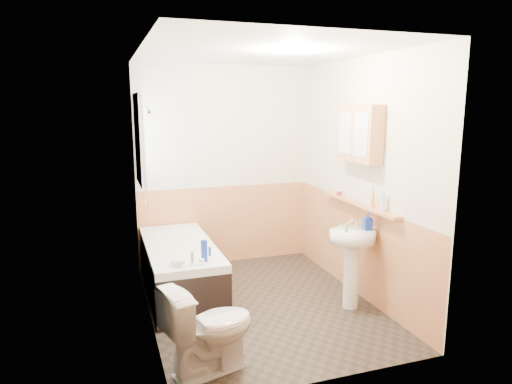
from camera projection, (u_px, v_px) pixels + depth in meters
floor at (261, 304)px, 4.69m from camera, size 2.80×2.80×0.00m
ceiling at (261, 52)px, 4.22m from camera, size 2.80×2.80×0.00m
wall_back at (224, 167)px, 5.77m from camera, size 2.20×0.02×2.50m
wall_front at (328, 218)px, 3.14m from camera, size 2.20×0.02×2.50m
wall_left at (145, 191)px, 4.10m from camera, size 0.02×2.80×2.50m
wall_right at (360, 179)px, 4.80m from camera, size 0.02×2.80×2.50m
wainscot_right at (355, 247)px, 4.94m from camera, size 0.01×2.80×1.00m
wainscot_front at (324, 317)px, 3.30m from camera, size 2.20×0.01×1.00m
wainscot_back at (225, 224)px, 5.89m from camera, size 2.20×0.01×1.00m
tile_cladding_left at (147, 191)px, 4.11m from camera, size 0.01×2.80×2.50m
tile_return_back at (165, 128)px, 5.42m from camera, size 0.75×0.01×1.50m
window at (139, 139)px, 4.93m from camera, size 0.03×0.79×0.99m
bathtub at (180, 268)px, 4.91m from camera, size 0.70×1.65×0.70m
shower_riser at (145, 139)px, 4.56m from camera, size 0.10×0.08×1.17m
toilet at (210, 328)px, 3.45m from camera, size 0.80×0.58×0.70m
sink at (352, 253)px, 4.52m from camera, size 0.47×0.38×0.91m
pine_shelf at (358, 204)px, 4.73m from camera, size 0.10×1.36×0.03m
medicine_cabinet at (359, 133)px, 4.58m from camera, size 0.16×0.64×0.57m
foam_can at (382, 202)px, 4.33m from camera, size 0.07×0.07×0.18m
green_bottle at (373, 196)px, 4.46m from camera, size 0.06×0.06×0.23m
black_jar at (339, 193)px, 5.11m from camera, size 0.07×0.07×0.04m
soap_bottle at (367, 226)px, 4.48m from camera, size 0.11×0.19×0.08m
clear_bottle at (347, 228)px, 4.39m from camera, size 0.03×0.03×0.09m
blue_gel at (204, 251)px, 4.29m from camera, size 0.06×0.04×0.21m
cream_jar at (175, 263)px, 4.18m from camera, size 0.11×0.11×0.06m
orange_bottle at (210, 251)px, 4.47m from camera, size 0.03×0.03×0.09m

